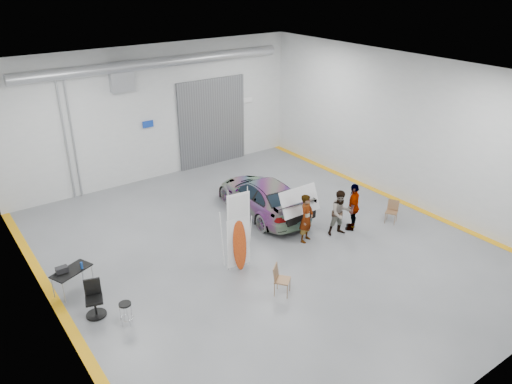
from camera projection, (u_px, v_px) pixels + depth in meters
ground at (263, 246)px, 17.56m from camera, size 16.00×16.00×0.00m
room_shell at (232, 119)px, 17.62m from camera, size 14.02×16.18×6.01m
sedan_car at (262, 196)px, 19.70m from camera, size 2.40×5.01×1.41m
person_a at (306, 218)px, 17.56m from camera, size 0.77×0.66×1.81m
person_b at (340, 213)px, 18.01m from camera, size 1.00×0.86×1.73m
person_c at (353, 207)px, 18.36m from camera, size 1.12×0.98×1.84m
surfboard_display at (240, 237)px, 15.83m from camera, size 0.80×0.28×2.85m
folding_chair_near at (282, 285)px, 14.92m from camera, size 0.63×0.70×0.96m
folding_chair_far at (391, 216)px, 19.08m from camera, size 0.55×0.67×0.88m
shop_stool at (126, 314)px, 13.62m from camera, size 0.36×0.36×0.70m
work_table at (69, 271)px, 14.83m from camera, size 1.31×1.00×0.96m
office_chair at (94, 301)px, 13.96m from camera, size 0.59×0.61×1.07m
trunk_lid at (299, 199)px, 17.79m from camera, size 1.64×1.00×0.04m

